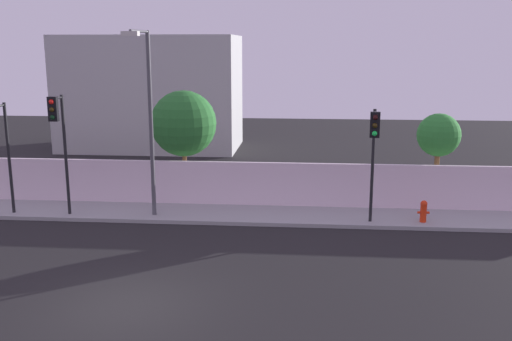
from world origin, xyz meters
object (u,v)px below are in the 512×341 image
(traffic_light_right, at_px, (374,142))
(street_lamp_curbside, at_px, (148,110))
(roadside_tree_midleft, at_px, (439,136))
(fire_hydrant, at_px, (424,210))
(roadside_tree_leftmost, at_px, (184,124))
(traffic_light_left, at_px, (59,130))

(traffic_light_right, xyz_separation_m, street_lamp_curbside, (-8.33, 0.53, 1.02))
(street_lamp_curbside, relative_size, roadside_tree_midleft, 1.81)
(street_lamp_curbside, bearing_deg, fire_hydrant, 0.53)
(street_lamp_curbside, xyz_separation_m, roadside_tree_midleft, (11.44, 3.19, -1.31))
(roadside_tree_midleft, bearing_deg, street_lamp_curbside, -164.39)
(traffic_light_right, xyz_separation_m, roadside_tree_midleft, (3.11, 3.72, -0.29))
(roadside_tree_leftmost, bearing_deg, street_lamp_curbside, -101.41)
(traffic_light_right, bearing_deg, roadside_tree_midleft, 50.16)
(traffic_light_right, relative_size, street_lamp_curbside, 0.60)
(fire_hydrant, bearing_deg, traffic_light_left, -177.66)
(traffic_light_left, height_order, fire_hydrant, traffic_light_left)
(traffic_light_left, height_order, street_lamp_curbside, street_lamp_curbside)
(traffic_light_right, distance_m, fire_hydrant, 3.40)
(traffic_light_left, relative_size, traffic_light_right, 1.10)
(roadside_tree_leftmost, bearing_deg, traffic_light_right, -25.85)
(traffic_light_left, relative_size, roadside_tree_midleft, 1.20)
(fire_hydrant, bearing_deg, traffic_light_right, -162.83)
(street_lamp_curbside, distance_m, fire_hydrant, 10.99)
(traffic_light_left, bearing_deg, fire_hydrant, 2.34)
(street_lamp_curbside, bearing_deg, traffic_light_right, -3.63)
(traffic_light_right, relative_size, roadside_tree_leftmost, 0.89)
(fire_hydrant, height_order, roadside_tree_leftmost, roadside_tree_leftmost)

